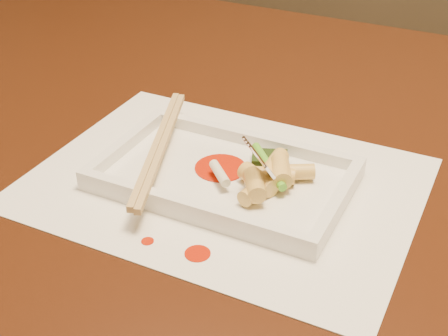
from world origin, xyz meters
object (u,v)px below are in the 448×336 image
at_px(chopstick_a, 156,144).
at_px(fork, 297,121).
at_px(table, 228,197).
at_px(placemat, 224,183).
at_px(plate_base, 224,179).

bearing_deg(chopstick_a, fork, 6.75).
distance_m(table, placemat, 0.16).
height_order(plate_base, fork, fork).
height_order(placemat, fork, fork).
relative_size(chopstick_a, fork, 1.73).
height_order(table, plate_base, plate_base).
bearing_deg(fork, plate_base, -165.58).
height_order(plate_base, chopstick_a, chopstick_a).
height_order(chopstick_a, fork, fork).
xyz_separation_m(table, placemat, (0.05, -0.11, 0.10)).
bearing_deg(table, fork, -37.78).
relative_size(table, chopstick_a, 5.76).
distance_m(chopstick_a, fork, 0.16).
xyz_separation_m(placemat, plate_base, (0.00, 0.00, 0.00)).
bearing_deg(plate_base, table, 113.79).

